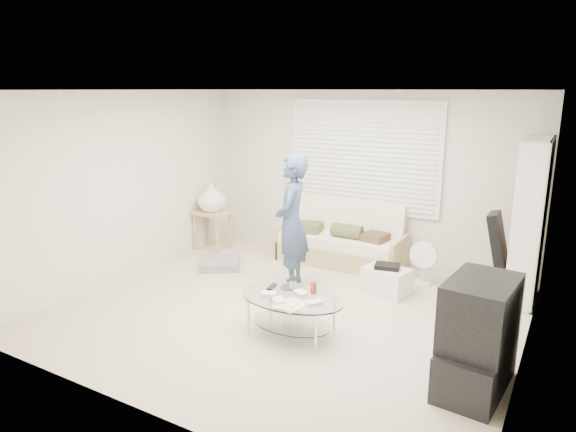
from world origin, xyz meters
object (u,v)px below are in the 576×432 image
Objects in this scene: futon_sofa at (341,243)px; coffee_table at (292,304)px; tv_unit at (478,337)px; bookshelf at (529,221)px.

futon_sofa is 2.43m from coffee_table.
tv_unit reaches higher than futon_sofa.
coffee_table is at bearing 177.70° from tv_unit.
tv_unit is at bearing -46.19° from futon_sofa.
tv_unit is 0.87× the size of coffee_table.
bookshelf is 3.02m from coffee_table.
futon_sofa is at bearing 175.85° from bookshelf.
bookshelf reaches higher than tv_unit.
futon_sofa is at bearing 133.81° from tv_unit.
futon_sofa is 3.40m from tv_unit.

